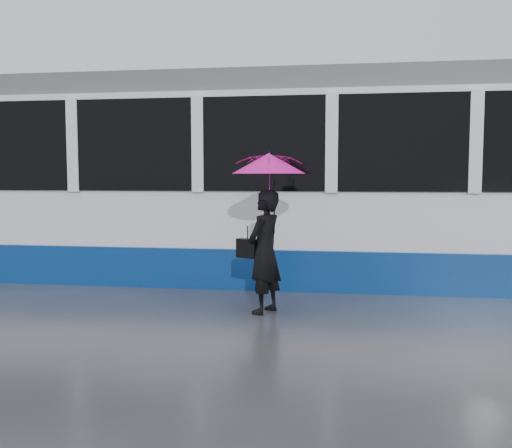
# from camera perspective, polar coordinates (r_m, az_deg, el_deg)

# --- Properties ---
(ground) EXTENTS (90.00, 90.00, 0.00)m
(ground) POSITION_cam_1_polar(r_m,az_deg,el_deg) (7.60, -6.72, -8.33)
(ground) COLOR #2F2F34
(ground) RESTS_ON ground
(rails) EXTENTS (34.00, 1.51, 0.02)m
(rails) POSITION_cam_1_polar(r_m,az_deg,el_deg) (9.98, -2.88, -5.07)
(rails) COLOR #3F3D38
(rails) RESTS_ON ground
(tram) EXTENTS (26.00, 2.56, 3.35)m
(tram) POSITION_cam_1_polar(r_m,az_deg,el_deg) (10.31, -12.20, 4.24)
(tram) COLOR white
(tram) RESTS_ON ground
(woman) EXTENTS (0.57, 0.67, 1.56)m
(woman) POSITION_cam_1_polar(r_m,az_deg,el_deg) (7.15, 0.87, -2.79)
(woman) COLOR black
(woman) RESTS_ON ground
(umbrella) EXTENTS (1.20, 1.20, 1.05)m
(umbrella) POSITION_cam_1_polar(r_m,az_deg,el_deg) (7.08, 1.28, 4.65)
(umbrella) COLOR #E91394
(umbrella) RESTS_ON ground
(handbag) EXTENTS (0.30, 0.22, 0.42)m
(handbag) POSITION_cam_1_polar(r_m,az_deg,el_deg) (7.20, -0.85, -2.44)
(handbag) COLOR black
(handbag) RESTS_ON ground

